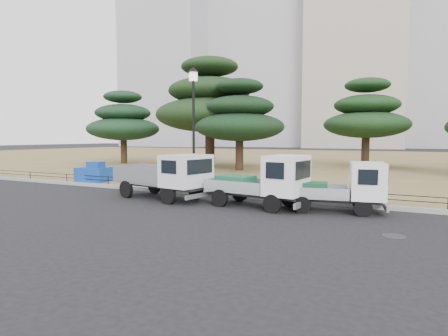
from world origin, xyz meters
The scene contains 16 objects.
ground centered at (0.00, 0.00, 0.00)m, with size 220.00×220.00×0.00m, color black.
lawn centered at (0.00, 30.60, 0.07)m, with size 120.00×56.00×0.15m, color olive.
curb centered at (0.00, 2.60, 0.08)m, with size 120.00×0.25×0.16m, color gray.
truck_large centered at (-2.17, 0.99, 1.04)m, with size 4.53×2.46×1.87m.
truck_kei_front centered at (2.07, 1.04, 0.96)m, with size 3.79×1.97×1.93m.
truck_kei_rear centered at (4.76, 1.48, 0.86)m, with size 3.47×1.93×1.71m.
street_lamp centered at (-1.98, 2.90, 3.89)m, with size 0.49×0.49×5.53m.
pipe_fence centered at (0.00, 2.75, 0.44)m, with size 38.00×0.04×0.40m.
tarp_pile centered at (-8.58, 3.34, 0.59)m, with size 1.81×1.45×1.10m.
manhole centered at (6.50, -1.20, 0.01)m, with size 0.60×0.60×0.01m, color #2D2D30.
pine_west_far centered at (-16.77, 15.08, 3.97)m, with size 6.54×6.54×6.61m.
pine_west_near centered at (-7.99, 15.50, 5.25)m, with size 8.85×8.85×8.85m.
pine_center_left centered at (-4.32, 13.25, 3.96)m, with size 6.48×6.48×6.59m.
pine_center_right centered at (3.59, 20.45, 4.26)m, with size 6.69×6.69×7.10m.
tower_far_west centered at (-55.00, 80.00, 32.50)m, with size 24.00×20.00×65.00m, color #A0A0A5.
tower_center_left centered at (-5.00, 85.00, 27.50)m, with size 22.00×20.00×55.00m, color #AAA08C.
Camera 1 is at (6.77, -11.65, 2.56)m, focal length 30.00 mm.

